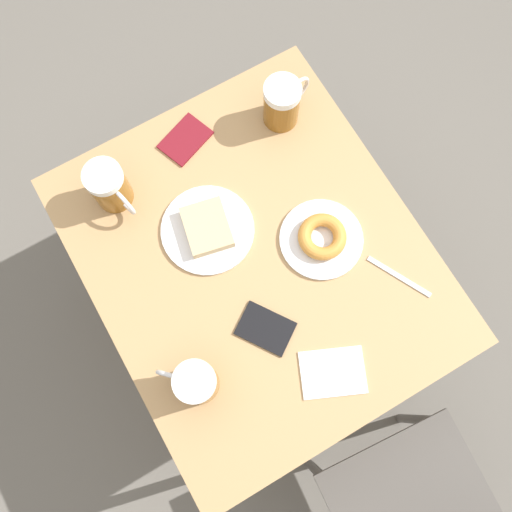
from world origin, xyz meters
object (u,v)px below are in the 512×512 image
Objects in this scene: passport_near_edge at (265,329)px; passport_far_edge at (186,139)px; beer_mug_right at (282,103)px; fork at (399,277)px; beer_mug_center at (196,382)px; plate_with_cake at (207,229)px; plate_with_donut at (322,238)px; beer_mug_left at (110,187)px; napkin_folded at (333,372)px.

passport_far_edge is at bearing -97.57° from passport_near_edge.
beer_mug_right reaches higher than passport_far_edge.
fork is at bearing 93.04° from beer_mug_right.
beer_mug_center is at bearing 43.74° from beer_mug_right.
plate_with_cake is 0.48m from fork.
plate_with_donut is 0.53m from beer_mug_left.
plate_with_cake is 1.28× the size of napkin_folded.
beer_mug_right is 0.56m from passport_near_edge.
napkin_folded is (-0.24, 0.64, -0.07)m from beer_mug_left.
beer_mug_right is 0.52m from fork.
passport_far_edge is at bearing -106.12° from plate_with_cake.
passport_far_edge is (-0.23, -0.05, -0.07)m from beer_mug_left.
passport_near_edge reaches higher than napkin_folded.
plate_with_cake is at bearing -79.35° from napkin_folded.
passport_near_edge is at bearing 27.79° from plate_with_donut.
beer_mug_left is 0.50m from passport_near_edge.
beer_mug_center is at bearing 19.74° from plate_with_donut.
plate_with_cake is 0.25m from passport_far_edge.
beer_mug_right is (-0.51, -0.49, 0.00)m from beer_mug_center.
beer_mug_center is 0.21m from passport_near_edge.
beer_mug_center is 0.99× the size of beer_mug_right.
plate_with_donut reaches higher than napkin_folded.
passport_near_edge is at bearing -8.77° from fork.
plate_with_donut is 1.29× the size of fork.
passport_far_edge is at bearing -15.00° from beer_mug_right.
beer_mug_center reaches higher than plate_with_cake.
beer_mug_right reaches higher than fork.
fork is 0.64m from passport_far_edge.
beer_mug_right is 0.94× the size of passport_far_edge.
beer_mug_right is (-0.47, 0.01, 0.00)m from beer_mug_left.
beer_mug_right reaches higher than napkin_folded.
napkin_folded is at bearing 110.63° from beer_mug_left.
beer_mug_center is 0.55m from fork.
passport_near_edge is (-0.16, 0.47, -0.07)m from beer_mug_left.
beer_mug_center reaches higher than plate_with_donut.
fork is 0.35m from passport_near_edge.
plate_with_donut is 1.48× the size of beer_mug_center.
plate_with_cake is at bearing 29.25° from beer_mug_right.
fork is at bearing 135.78° from plate_with_cake.
beer_mug_left reaches higher than passport_far_edge.
napkin_folded and fork have the same top height.
plate_with_cake reaches higher than passport_near_edge.
beer_mug_right is at bearing -110.42° from napkin_folded.
beer_mug_left is at bearing -71.64° from passport_near_edge.
beer_mug_left is 0.24m from passport_far_edge.
passport_near_edge is at bearing -63.26° from napkin_folded.
beer_mug_left and beer_mug_center have the same top height.
plate_with_cake is at bearing -35.01° from plate_with_donut.
beer_mug_right is at bearing -104.41° from plate_with_donut.
beer_mug_center reaches higher than fork.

